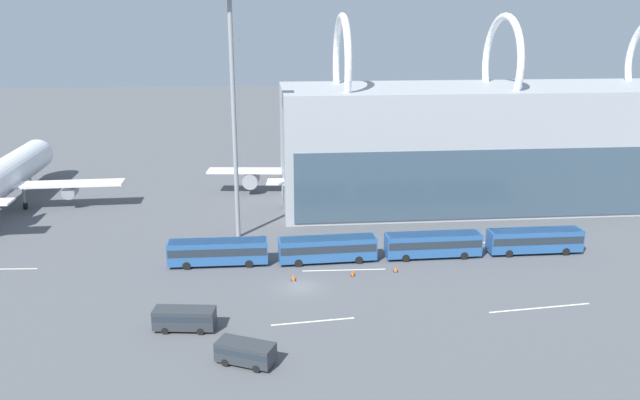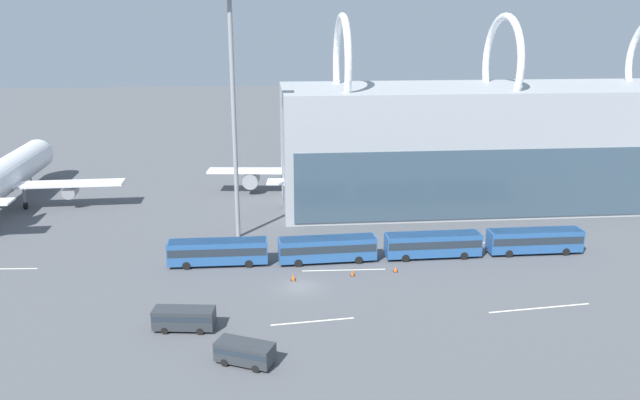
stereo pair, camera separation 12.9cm
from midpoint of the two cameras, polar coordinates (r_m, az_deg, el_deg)
name	(u,v)px [view 2 (the right image)]	position (r m, az deg, el deg)	size (l,w,h in m)	color
ground_plane	(300,287)	(71.76, -1.79, -7.91)	(440.00, 440.00, 0.00)	#515459
airliner_at_gate_near	(1,178)	(111.38, -27.10, 1.77)	(38.19, 42.35, 13.21)	white
airliner_at_gate_far	(306,166)	(108.29, -1.28, 3.08)	(34.06, 34.14, 14.19)	white
airliner_parked_remote	(533,141)	(136.32, 18.96, 5.11)	(32.66, 30.22, 13.48)	white
shuttle_bus_0	(218,251)	(78.01, -9.26, -4.60)	(12.21, 2.75, 3.18)	#285693
shuttle_bus_1	(327,248)	(77.98, 0.72, -4.38)	(12.28, 3.11, 3.18)	#285693
shuttle_bus_2	(433,243)	(80.71, 10.32, -3.93)	(12.22, 2.78, 3.18)	#285693
shuttle_bus_3	(535,239)	(85.48, 19.07, -3.43)	(12.19, 2.70, 3.18)	#285693
service_van_foreground	(184,317)	(63.33, -12.27, -10.45)	(6.18, 2.81, 2.23)	#2D3338
service_van_crossing	(245,351)	(56.87, -6.82, -13.57)	(5.59, 4.13, 2.02)	#2D3338
floodlight_mast	(233,85)	(83.47, -7.95, 10.35)	(2.81, 2.81, 32.37)	gray
lane_stripe_0	(508,238)	(90.89, 16.87, -3.31)	(9.94, 0.25, 0.01)	silver
lane_stripe_1	(344,270)	(76.21, 2.24, -6.42)	(10.16, 0.25, 0.01)	silver
lane_stripe_2	(313,321)	(64.05, -0.62, -11.05)	(8.53, 0.25, 0.01)	silver
lane_stripe_3	(540,308)	(70.69, 19.49, -9.30)	(11.47, 0.25, 0.01)	silver
lane_stripe_4	(2,269)	(85.75, -27.00, -5.63)	(8.46, 0.25, 0.01)	silver
traffic_cone_0	(293,277)	(73.26, -2.41, -7.07)	(0.60, 0.60, 0.78)	black
traffic_cone_1	(396,269)	(76.13, 6.97, -6.29)	(0.57, 0.57, 0.67)	black
traffic_cone_2	(353,272)	(74.53, 3.05, -6.63)	(0.53, 0.53, 0.82)	black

